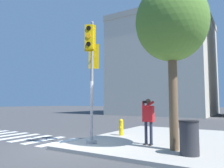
# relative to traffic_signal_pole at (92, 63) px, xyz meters

# --- Properties ---
(ground_plane) EXTENTS (160.00, 160.00, 0.00)m
(ground_plane) POSITION_rel_traffic_signal_pole_xyz_m (-0.52, -0.76, -3.23)
(ground_plane) COLOR #424244
(sidewalk_corner) EXTENTS (8.00, 8.00, 0.12)m
(sidewalk_corner) POSITION_rel_traffic_signal_pole_xyz_m (2.98, 2.74, -3.17)
(sidewalk_corner) COLOR #ADA89E
(sidewalk_corner) RESTS_ON ground_plane
(crosswalk_stripes) EXTENTS (6.74, 2.29, 0.01)m
(crosswalk_stripes) POSITION_rel_traffic_signal_pole_xyz_m (-4.89, 0.04, -3.23)
(crosswalk_stripes) COLOR silver
(crosswalk_stripes) RESTS_ON ground_plane
(traffic_signal_pole) EXTENTS (0.80, 1.24, 4.77)m
(traffic_signal_pole) POSITION_rel_traffic_signal_pole_xyz_m (0.00, 0.00, 0.00)
(traffic_signal_pole) COLOR #939399
(traffic_signal_pole) RESTS_ON sidewalk_corner
(person_photographer) EXTENTS (0.50, 0.53, 1.68)m
(person_photographer) POSITION_rel_traffic_signal_pole_xyz_m (1.96, 0.88, -2.10)
(person_photographer) COLOR black
(person_photographer) RESTS_ON sidewalk_corner
(street_tree) EXTENTS (2.45, 2.45, 5.63)m
(street_tree) POSITION_rel_traffic_signal_pole_xyz_m (3.03, 0.46, 1.13)
(street_tree) COLOR brown
(street_tree) RESTS_ON sidewalk_corner
(fire_hydrant) EXTENTS (0.21, 0.27, 0.77)m
(fire_hydrant) POSITION_rel_traffic_signal_pole_xyz_m (-0.03, 2.36, -2.73)
(fire_hydrant) COLOR yellow
(fire_hydrant) RESTS_ON sidewalk_corner
(trash_bin) EXTENTS (0.59, 0.59, 1.01)m
(trash_bin) POSITION_rel_traffic_signal_pole_xyz_m (3.61, 0.02, -2.60)
(trash_bin) COLOR #2D2D33
(trash_bin) RESTS_ON sidewalk_corner
(building_left) EXTENTS (13.08, 13.36, 13.81)m
(building_left) POSITION_rel_traffic_signal_pole_xyz_m (-5.10, 24.51, 3.69)
(building_left) COLOR beige
(building_left) RESTS_ON ground_plane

